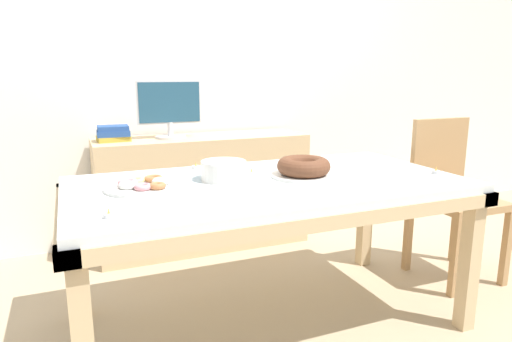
{
  "coord_description": "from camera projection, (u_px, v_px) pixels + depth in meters",
  "views": [
    {
      "loc": [
        -0.84,
        -1.88,
        1.21
      ],
      "look_at": [
        -0.08,
        -0.04,
        0.78
      ],
      "focal_mm": 32.0,
      "sensor_mm": 36.0,
      "label": 1
    }
  ],
  "objects": [
    {
      "name": "tealight_right_edge",
      "position": [
        196.0,
        167.0,
        2.37
      ],
      "size": [
        0.04,
        0.04,
        0.04
      ],
      "color": "silver",
      "rests_on": "dining_table"
    },
    {
      "name": "plate_stack",
      "position": [
        224.0,
        170.0,
        2.12
      ],
      "size": [
        0.21,
        0.21,
        0.09
      ],
      "color": "white",
      "rests_on": "dining_table"
    },
    {
      "name": "tealight_left_edge",
      "position": [
        220.0,
        170.0,
        2.29
      ],
      "size": [
        0.04,
        0.04,
        0.04
      ],
      "color": "silver",
      "rests_on": "dining_table"
    },
    {
      "name": "tealight_near_front",
      "position": [
        436.0,
        172.0,
        2.25
      ],
      "size": [
        0.04,
        0.04,
        0.04
      ],
      "color": "silver",
      "rests_on": "dining_table"
    },
    {
      "name": "computer_monitor",
      "position": [
        170.0,
        109.0,
        2.99
      ],
      "size": [
        0.42,
        0.2,
        0.38
      ],
      "color": "silver",
      "rests_on": "sideboard"
    },
    {
      "name": "wall_back",
      "position": [
        189.0,
        59.0,
        3.27
      ],
      "size": [
        8.0,
        0.1,
        2.6
      ],
      "primitive_type": "cube",
      "color": "white",
      "rests_on": "ground"
    },
    {
      "name": "pastry_platter",
      "position": [
        144.0,
        185.0,
        1.96
      ],
      "size": [
        0.33,
        0.33,
        0.04
      ],
      "color": "white",
      "rests_on": "dining_table"
    },
    {
      "name": "tealight_centre",
      "position": [
        252.0,
        173.0,
        2.23
      ],
      "size": [
        0.04,
        0.04,
        0.04
      ],
      "color": "silver",
      "rests_on": "dining_table"
    },
    {
      "name": "sideboard",
      "position": [
        203.0,
        192.0,
        3.2
      ],
      "size": [
        1.44,
        0.44,
        0.78
      ],
      "color": "#D1B284",
      "rests_on": "ground"
    },
    {
      "name": "chair",
      "position": [
        450.0,
        190.0,
        2.72
      ],
      "size": [
        0.43,
        0.43,
        0.94
      ],
      "color": "tan",
      "rests_on": "ground"
    },
    {
      "name": "cake_chocolate_round",
      "position": [
        304.0,
        168.0,
        2.18
      ],
      "size": [
        0.32,
        0.32,
        0.09
      ],
      "color": "white",
      "rests_on": "dining_table"
    },
    {
      "name": "book_stack",
      "position": [
        113.0,
        134.0,
        2.89
      ],
      "size": [
        0.2,
        0.16,
        0.1
      ],
      "color": "#B29933",
      "rests_on": "sideboard"
    },
    {
      "name": "tealight_near_cakes",
      "position": [
        109.0,
        215.0,
        1.57
      ],
      "size": [
        0.04,
        0.04,
        0.04
      ],
      "color": "silver",
      "rests_on": "dining_table"
    },
    {
      "name": "ground_plane",
      "position": [
        268.0,
        321.0,
        2.27
      ],
      "size": [
        12.0,
        12.0,
        0.0
      ],
      "primitive_type": "plane",
      "color": "tan"
    },
    {
      "name": "dining_table",
      "position": [
        269.0,
        197.0,
        2.13
      ],
      "size": [
        1.83,
        0.95,
        0.72
      ],
      "color": "silver",
      "rests_on": "ground"
    }
  ]
}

